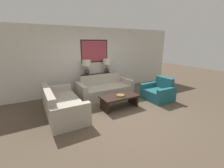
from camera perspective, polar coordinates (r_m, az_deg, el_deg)
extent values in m
plane|color=brown|center=(4.74, 5.70, -10.17)|extent=(20.00, 20.00, 0.00)
cube|color=beige|center=(6.49, -6.74, 9.03)|extent=(8.11, 0.10, 2.65)
cube|color=black|center=(6.41, -6.65, 12.31)|extent=(1.18, 0.01, 0.92)
cube|color=#9E3842|center=(6.40, -6.63, 12.31)|extent=(1.10, 0.02, 0.84)
cube|color=#332319|center=(6.42, -5.53, 0.41)|extent=(1.33, 0.39, 0.76)
cylinder|color=#333338|center=(6.17, -9.49, 3.39)|extent=(0.18, 0.18, 0.02)
sphere|color=#333338|center=(6.14, -9.54, 4.49)|extent=(0.22, 0.22, 0.22)
cylinder|color=#8C7A51|center=(6.11, -9.61, 6.15)|extent=(0.02, 0.02, 0.15)
cylinder|color=beige|center=(6.08, -9.69, 7.92)|extent=(0.34, 0.34, 0.24)
cylinder|color=#333338|center=(6.52, -1.96, 4.26)|extent=(0.18, 0.18, 0.02)
sphere|color=#333338|center=(6.50, -1.97, 5.30)|extent=(0.22, 0.22, 0.22)
cylinder|color=#8C7A51|center=(6.47, -1.99, 6.88)|extent=(0.02, 0.02, 0.15)
cylinder|color=beige|center=(6.44, -2.00, 8.55)|extent=(0.34, 0.34, 0.24)
cube|color=#ADA393|center=(5.77, -2.19, -3.07)|extent=(1.72, 0.77, 0.42)
cube|color=#ADA393|center=(6.12, -4.25, -0.11)|extent=(1.72, 0.18, 0.81)
cube|color=#ADA393|center=(5.47, -11.52, -3.28)|extent=(0.18, 0.95, 0.63)
cube|color=#ADA393|center=(6.28, 5.14, -0.57)|extent=(0.18, 0.95, 0.63)
cube|color=#ADA393|center=(4.71, -16.90, -8.19)|extent=(0.77, 1.72, 0.42)
cube|color=#ADA393|center=(4.58, -22.92, -6.86)|extent=(0.18, 1.72, 0.81)
cube|color=#ADA393|center=(3.81, -15.06, -12.19)|extent=(0.95, 0.18, 0.63)
cube|color=#ADA393|center=(5.54, -20.12, -3.72)|extent=(0.95, 0.18, 0.63)
cube|color=black|center=(4.82, 2.91, -4.70)|extent=(1.22, 0.61, 0.05)
cube|color=black|center=(4.65, -2.89, -8.21)|extent=(0.07, 0.49, 0.36)
cube|color=black|center=(5.19, 8.01, -5.75)|extent=(0.07, 0.49, 0.36)
cylinder|color=olive|center=(4.77, 3.25, -4.37)|extent=(0.26, 0.26, 0.04)
cube|color=#1E5B66|center=(5.73, 16.18, -4.03)|extent=(0.67, 0.71, 0.38)
cube|color=#1E5B66|center=(5.97, 19.21, -1.36)|extent=(0.18, 0.71, 0.81)
cube|color=#1E5B66|center=(6.05, 13.98, -2.03)|extent=(0.85, 0.14, 0.54)
cube|color=#1E5B66|center=(5.50, 20.06, -4.31)|extent=(0.85, 0.14, 0.54)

